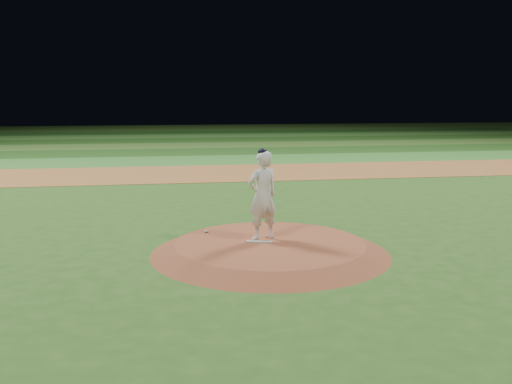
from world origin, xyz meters
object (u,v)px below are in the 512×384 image
Objects in this scene: pitching_rubber at (259,242)px; pitchers_mound at (270,248)px; rosin_bag at (206,231)px; pitcher_on_mound at (262,195)px.

pitchers_mound is at bearing 3.87° from pitching_rubber.
rosin_bag is at bearing 138.38° from pitchers_mound.
rosin_bag is at bearing 150.23° from pitching_rubber.
pitchers_mound is 1.85m from rosin_bag.
pitchers_mound is 0.29m from pitching_rubber.
pitchers_mound is 52.46× the size of rosin_bag.
rosin_bag is at bearing 144.82° from pitcher_on_mound.
pitcher_on_mound is at bearing 109.69° from pitchers_mound.
rosin_bag reaches higher than pitchers_mound.
pitcher_on_mound is at bearing 82.25° from pitching_rubber.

